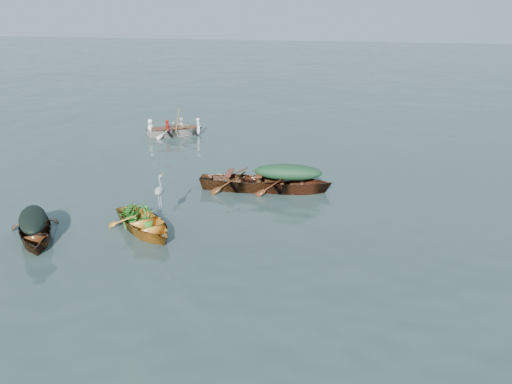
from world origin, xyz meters
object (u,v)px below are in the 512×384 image
green_tarp_boat (288,191)px  heron (160,196)px  yellow_dinghy (145,231)px  rowed_boat (175,136)px  dark_covered_boat (36,238)px  open_wooden_boat (245,190)px

green_tarp_boat → heron: (-3.11, -3.40, 0.90)m
green_tarp_boat → yellow_dinghy: bearing=133.3°
rowed_boat → heron: 10.11m
yellow_dinghy → heron: size_ratio=3.53×
green_tarp_boat → heron: heron is taller
heron → yellow_dinghy: bearing=-174.8°
dark_covered_boat → rowed_boat: (-0.13, 11.02, 0.00)m
open_wooden_boat → rowed_boat: 7.92m
dark_covered_boat → green_tarp_boat: 7.80m
yellow_dinghy → green_tarp_boat: 5.15m
dark_covered_boat → green_tarp_boat: bearing=3.3°
rowed_boat → heron: heron is taller
open_wooden_boat → heron: size_ratio=4.58×
open_wooden_boat → heron: heron is taller
dark_covered_boat → green_tarp_boat: green_tarp_boat is taller
yellow_dinghy → green_tarp_boat: (3.43, 3.85, 0.00)m
green_tarp_boat → heron: bearing=132.5°
green_tarp_boat → rowed_boat: size_ratio=1.10×
dark_covered_boat → open_wooden_boat: open_wooden_boat is taller
yellow_dinghy → open_wooden_boat: open_wooden_boat is taller
yellow_dinghy → heron: (0.32, 0.45, 0.90)m
yellow_dinghy → heron: 1.06m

